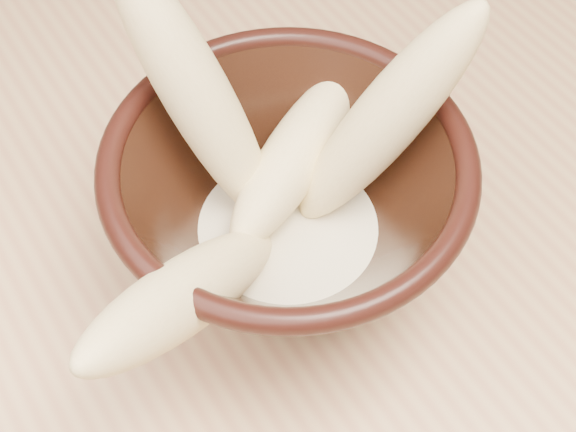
% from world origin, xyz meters
% --- Properties ---
extents(table, '(1.20, 0.80, 0.75)m').
position_xyz_m(table, '(0.00, 0.00, 0.67)').
color(table, tan).
rests_on(table, ground).
extents(bowl, '(0.19, 0.19, 0.10)m').
position_xyz_m(bowl, '(-0.23, -0.03, 0.81)').
color(bowl, black).
rests_on(bowl, table).
extents(milk_puddle, '(0.11, 0.11, 0.01)m').
position_xyz_m(milk_puddle, '(-0.23, -0.03, 0.78)').
color(milk_puddle, beige).
rests_on(milk_puddle, bowl).
extents(banana_upright, '(0.07, 0.12, 0.16)m').
position_xyz_m(banana_upright, '(-0.25, 0.03, 0.86)').
color(banana_upright, '#E6CB88').
rests_on(banana_upright, bowl).
extents(banana_left, '(0.15, 0.10, 0.12)m').
position_xyz_m(banana_left, '(-0.31, -0.06, 0.83)').
color(banana_left, '#E6CB88').
rests_on(banana_left, bowl).
extents(banana_right, '(0.12, 0.06, 0.15)m').
position_xyz_m(banana_right, '(-0.18, -0.03, 0.85)').
color(banana_right, '#E6CB88').
rests_on(banana_right, bowl).
extents(banana_across, '(0.13, 0.09, 0.05)m').
position_xyz_m(banana_across, '(-0.21, -0.00, 0.82)').
color(banana_across, '#E6CB88').
rests_on(banana_across, bowl).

